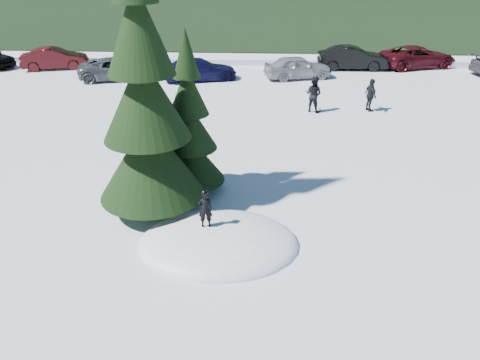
{
  "coord_description": "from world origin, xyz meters",
  "views": [
    {
      "loc": [
        1.17,
        -10.85,
        7.4
      ],
      "look_at": [
        0.49,
        1.83,
        1.1
      ],
      "focal_mm": 35.0,
      "sensor_mm": 36.0,
      "label": 1
    }
  ],
  "objects_px": {
    "car_4": "(298,67)",
    "car_5": "(353,58)",
    "child_skier": "(205,209)",
    "spruce_tall": "(146,108)",
    "car_1": "(55,58)",
    "spruce_short": "(190,132)",
    "car_2": "(117,69)",
    "car_6": "(417,57)",
    "adult_1": "(371,95)",
    "car_3": "(199,69)",
    "adult_0": "(314,94)"
  },
  "relations": [
    {
      "from": "car_3",
      "to": "car_4",
      "type": "xyz_separation_m",
      "value": [
        6.12,
        0.73,
        0.04
      ]
    },
    {
      "from": "spruce_short",
      "to": "adult_1",
      "type": "bearing_deg",
      "value": 49.7
    },
    {
      "from": "spruce_tall",
      "to": "adult_0",
      "type": "height_order",
      "value": "spruce_tall"
    },
    {
      "from": "adult_0",
      "to": "car_2",
      "type": "xyz_separation_m",
      "value": [
        -11.64,
        5.86,
        -0.22
      ]
    },
    {
      "from": "spruce_tall",
      "to": "spruce_short",
      "type": "relative_size",
      "value": 1.6
    },
    {
      "from": "spruce_short",
      "to": "car_2",
      "type": "distance_m",
      "value": 16.27
    },
    {
      "from": "car_2",
      "to": "car_4",
      "type": "distance_m",
      "value": 11.28
    },
    {
      "from": "car_4",
      "to": "child_skier",
      "type": "bearing_deg",
      "value": 153.72
    },
    {
      "from": "car_1",
      "to": "car_6",
      "type": "xyz_separation_m",
      "value": [
        24.69,
        1.84,
        0.01
      ]
    },
    {
      "from": "spruce_tall",
      "to": "car_1",
      "type": "bearing_deg",
      "value": 120.27
    },
    {
      "from": "car_2",
      "to": "car_6",
      "type": "distance_m",
      "value": 20.13
    },
    {
      "from": "car_4",
      "to": "spruce_short",
      "type": "bearing_deg",
      "value": 148.76
    },
    {
      "from": "adult_1",
      "to": "car_5",
      "type": "xyz_separation_m",
      "value": [
        0.59,
        9.18,
        -0.06
      ]
    },
    {
      "from": "adult_1",
      "to": "car_6",
      "type": "relative_size",
      "value": 0.32
    },
    {
      "from": "child_skier",
      "to": "car_5",
      "type": "bearing_deg",
      "value": -115.54
    },
    {
      "from": "car_5",
      "to": "spruce_tall",
      "type": "bearing_deg",
      "value": 153.96
    },
    {
      "from": "adult_1",
      "to": "car_3",
      "type": "bearing_deg",
      "value": 40.05
    },
    {
      "from": "spruce_tall",
      "to": "car_5",
      "type": "xyz_separation_m",
      "value": [
        9.26,
        19.63,
        -2.56
      ]
    },
    {
      "from": "adult_0",
      "to": "adult_1",
      "type": "height_order",
      "value": "adult_0"
    },
    {
      "from": "spruce_short",
      "to": "adult_1",
      "type": "height_order",
      "value": "spruce_short"
    },
    {
      "from": "spruce_short",
      "to": "child_skier",
      "type": "relative_size",
      "value": 4.99
    },
    {
      "from": "spruce_short",
      "to": "car_3",
      "type": "bearing_deg",
      "value": 96.55
    },
    {
      "from": "car_1",
      "to": "car_5",
      "type": "distance_m",
      "value": 20.17
    },
    {
      "from": "car_5",
      "to": "car_6",
      "type": "height_order",
      "value": "car_5"
    },
    {
      "from": "car_3",
      "to": "car_6",
      "type": "relative_size",
      "value": 0.89
    },
    {
      "from": "spruce_tall",
      "to": "car_3",
      "type": "relative_size",
      "value": 1.87
    },
    {
      "from": "adult_1",
      "to": "car_5",
      "type": "height_order",
      "value": "adult_1"
    },
    {
      "from": "car_2",
      "to": "car_6",
      "type": "relative_size",
      "value": 0.92
    },
    {
      "from": "child_skier",
      "to": "car_6",
      "type": "height_order",
      "value": "child_skier"
    },
    {
      "from": "spruce_tall",
      "to": "car_1",
      "type": "height_order",
      "value": "spruce_tall"
    },
    {
      "from": "spruce_short",
      "to": "car_2",
      "type": "bearing_deg",
      "value": 114.93
    },
    {
      "from": "car_4",
      "to": "car_5",
      "type": "bearing_deg",
      "value": -69.89
    },
    {
      "from": "adult_1",
      "to": "car_6",
      "type": "xyz_separation_m",
      "value": [
        5.14,
        10.03,
        -0.1
      ]
    },
    {
      "from": "spruce_short",
      "to": "car_5",
      "type": "relative_size",
      "value": 1.16
    },
    {
      "from": "child_skier",
      "to": "adult_0",
      "type": "height_order",
      "value": "adult_0"
    },
    {
      "from": "adult_0",
      "to": "adult_1",
      "type": "xyz_separation_m",
      "value": [
        2.86,
        0.21,
        -0.06
      ]
    },
    {
      "from": "adult_1",
      "to": "car_4",
      "type": "distance_m",
      "value": 7.23
    },
    {
      "from": "spruce_tall",
      "to": "car_2",
      "type": "relative_size",
      "value": 1.81
    },
    {
      "from": "spruce_tall",
      "to": "spruce_short",
      "type": "height_order",
      "value": "spruce_tall"
    },
    {
      "from": "spruce_tall",
      "to": "spruce_short",
      "type": "distance_m",
      "value": 2.11
    },
    {
      "from": "spruce_short",
      "to": "spruce_tall",
      "type": "bearing_deg",
      "value": -125.54
    },
    {
      "from": "adult_1",
      "to": "car_2",
      "type": "relative_size",
      "value": 0.35
    },
    {
      "from": "car_3",
      "to": "car_6",
      "type": "distance_m",
      "value": 15.14
    },
    {
      "from": "car_1",
      "to": "car_3",
      "type": "relative_size",
      "value": 0.94
    },
    {
      "from": "car_2",
      "to": "car_4",
      "type": "bearing_deg",
      "value": -98.25
    },
    {
      "from": "spruce_tall",
      "to": "car_4",
      "type": "height_order",
      "value": "spruce_tall"
    },
    {
      "from": "spruce_short",
      "to": "adult_0",
      "type": "bearing_deg",
      "value": 61.41
    },
    {
      "from": "spruce_tall",
      "to": "adult_1",
      "type": "bearing_deg",
      "value": 50.31
    },
    {
      "from": "adult_0",
      "to": "car_5",
      "type": "bearing_deg",
      "value": -79.42
    },
    {
      "from": "adult_1",
      "to": "car_1",
      "type": "distance_m",
      "value": 21.2
    }
  ]
}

